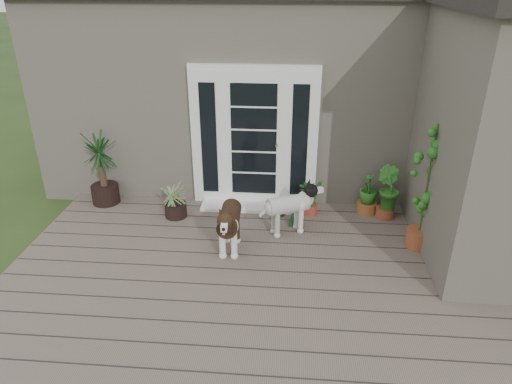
{
  "coord_description": "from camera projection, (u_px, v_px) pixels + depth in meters",
  "views": [
    {
      "loc": [
        0.38,
        -3.99,
        3.45
      ],
      "look_at": [
        -0.1,
        1.75,
        0.7
      ],
      "focal_mm": 32.55,
      "sensor_mm": 36.0,
      "label": 1
    }
  ],
  "objects": [
    {
      "name": "herb_c",
      "position": [
        368.0,
        197.0,
        6.99
      ],
      "size": [
        0.43,
        0.43,
        0.51
      ],
      "primitive_type": "imported",
      "rotation": [
        0.0,
        0.0,
        4.3
      ],
      "color": "#1C5217",
      "rests_on": "deck"
    },
    {
      "name": "yucca",
      "position": [
        102.0,
        168.0,
        7.14
      ],
      "size": [
        0.94,
        0.94,
        1.17
      ],
      "primitive_type": null,
      "rotation": [
        0.0,
        0.0,
        -0.18
      ],
      "color": "black",
      "rests_on": "deck"
    },
    {
      "name": "deck",
      "position": [
        255.0,
        291.0,
        5.44
      ],
      "size": [
        6.2,
        4.6,
        0.12
      ],
      "primitive_type": "cube",
      "color": "#6B5B4C",
      "rests_on": "ground"
    },
    {
      "name": "white_dog",
      "position": [
        288.0,
        212.0,
        6.41
      ],
      "size": [
        0.84,
        0.62,
        0.64
      ],
      "primitive_type": null,
      "rotation": [
        0.0,
        0.0,
        -1.14
      ],
      "color": "white",
      "rests_on": "deck"
    },
    {
      "name": "herb_b",
      "position": [
        386.0,
        200.0,
        6.83
      ],
      "size": [
        0.54,
        0.54,
        0.58
      ],
      "primitive_type": "imported",
      "rotation": [
        0.0,
        0.0,
        2.22
      ],
      "color": "#164E1B",
      "rests_on": "deck"
    },
    {
      "name": "brindle_dog",
      "position": [
        230.0,
        227.0,
        5.98
      ],
      "size": [
        0.38,
        0.84,
        0.7
      ],
      "primitive_type": null,
      "rotation": [
        0.0,
        0.0,
        3.16
      ],
      "color": "#382214",
      "rests_on": "deck"
    },
    {
      "name": "spider_plant",
      "position": [
        175.0,
        199.0,
        6.85
      ],
      "size": [
        0.72,
        0.72,
        0.58
      ],
      "primitive_type": null,
      "rotation": [
        0.0,
        0.0,
        -0.43
      ],
      "color": "#94BA72",
      "rests_on": "deck"
    },
    {
      "name": "house_main",
      "position": [
        274.0,
        84.0,
        8.62
      ],
      "size": [
        7.4,
        4.0,
        3.1
      ],
      "primitive_type": "cube",
      "color": "#665E54",
      "rests_on": "ground"
    },
    {
      "name": "door_step",
      "position": [
        253.0,
        206.0,
        7.22
      ],
      "size": [
        1.6,
        0.4,
        0.05
      ],
      "primitive_type": "cube",
      "color": "white",
      "rests_on": "deck"
    },
    {
      "name": "clog_left",
      "position": [
        294.0,
        220.0,
        6.77
      ],
      "size": [
        0.2,
        0.33,
        0.09
      ],
      "primitive_type": null,
      "rotation": [
        0.0,
        0.0,
        -0.18
      ],
      "color": "#16371B",
      "rests_on": "deck"
    },
    {
      "name": "clog_right",
      "position": [
        278.0,
        215.0,
        6.91
      ],
      "size": [
        0.25,
        0.3,
        0.08
      ],
      "primitive_type": null,
      "rotation": [
        0.0,
        0.0,
        -0.53
      ],
      "color": "#143318",
      "rests_on": "deck"
    },
    {
      "name": "sapling",
      "position": [
        427.0,
        186.0,
        5.84
      ],
      "size": [
        0.58,
        0.58,
        1.76
      ],
      "primitive_type": null,
      "rotation": [
        0.0,
        0.0,
        0.13
      ],
      "color": "#2D601B",
      "rests_on": "deck"
    },
    {
      "name": "door_unit",
      "position": [
        254.0,
        138.0,
        6.95
      ],
      "size": [
        1.9,
        0.14,
        2.15
      ],
      "primitive_type": "cube",
      "color": "white",
      "rests_on": "deck"
    },
    {
      "name": "house_wing",
      "position": [
        503.0,
        146.0,
        5.57
      ],
      "size": [
        1.6,
        2.4,
        3.1
      ],
      "primitive_type": "cube",
      "color": "#665E54",
      "rests_on": "ground"
    },
    {
      "name": "herb_a",
      "position": [
        309.0,
        199.0,
        6.95
      ],
      "size": [
        0.52,
        0.52,
        0.48
      ],
      "primitive_type": "imported",
      "rotation": [
        0.0,
        0.0,
        0.55
      ],
      "color": "#164E1B",
      "rests_on": "deck"
    }
  ]
}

